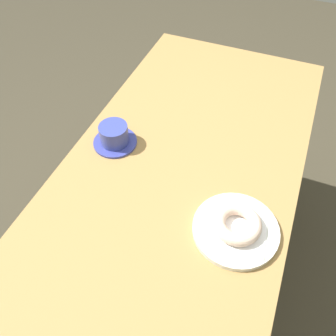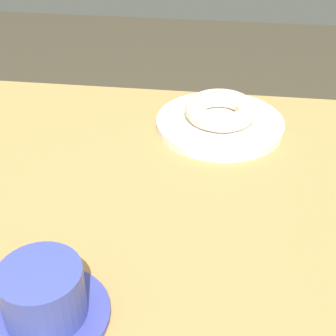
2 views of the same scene
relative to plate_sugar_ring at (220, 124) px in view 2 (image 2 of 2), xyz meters
The scene contains 5 objects.
table 0.29m from the plate_sugar_ring, 45.63° to the left, with size 1.24×0.65×0.75m.
plate_sugar_ring is the anchor object (origin of this frame).
napkin_sugar_ring 0.01m from the plate_sugar_ring, ahead, with size 0.15×0.15×0.00m, color white.
donut_sugar_ring 0.03m from the plate_sugar_ring, ahead, with size 0.12×0.12×0.03m, color beige.
coffee_cup 0.45m from the plate_sugar_ring, 68.92° to the left, with size 0.13×0.13×0.07m.
Camera 2 is at (-0.20, 0.55, 1.18)m, focal length 54.28 mm.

